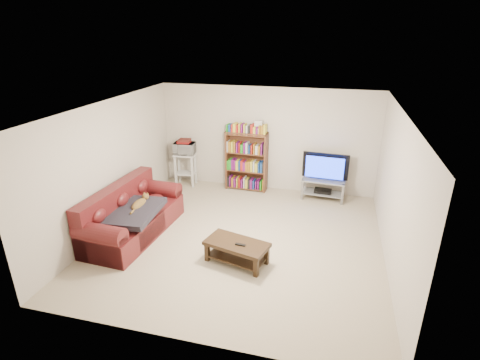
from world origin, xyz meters
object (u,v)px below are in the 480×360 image
(tv_stand, at_px, (323,186))
(coffee_table, at_px, (237,248))
(sofa, at_px, (130,218))
(bookshelf, at_px, (246,160))

(tv_stand, bearing_deg, coffee_table, -109.36)
(sofa, height_order, bookshelf, bookshelf)
(coffee_table, distance_m, bookshelf, 3.10)
(sofa, distance_m, coffee_table, 2.20)
(sofa, bearing_deg, bookshelf, 61.99)
(sofa, relative_size, tv_stand, 2.31)
(tv_stand, distance_m, bookshelf, 1.85)
(tv_stand, bearing_deg, bookshelf, 179.76)
(coffee_table, bearing_deg, tv_stand, 81.13)
(sofa, xyz_separation_m, tv_stand, (3.40, 2.46, -0.01))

